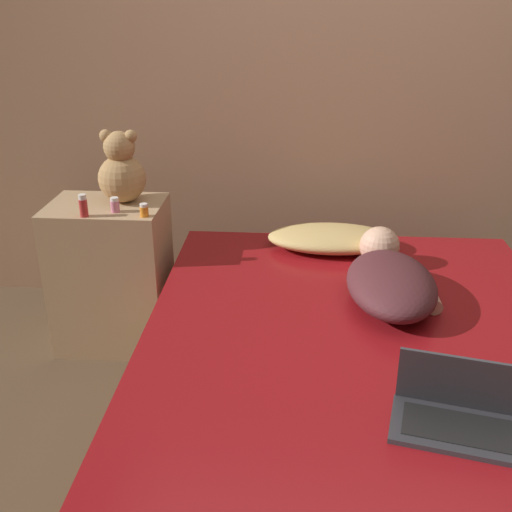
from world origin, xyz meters
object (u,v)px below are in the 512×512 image
(pillow, at_px, (332,238))
(bottle_orange, at_px, (144,210))
(bottle_red, at_px, (83,206))
(laptop, at_px, (458,412))
(teddy_bear, at_px, (121,171))
(person_lying, at_px, (390,278))
(bottle_pink, at_px, (115,205))

(pillow, bearing_deg, bottle_orange, -165.16)
(pillow, relative_size, bottle_red, 6.01)
(bottle_orange, bearing_deg, laptop, -42.30)
(pillow, xyz_separation_m, teddy_bear, (-0.96, -0.03, 0.31))
(person_lying, relative_size, bottle_red, 7.21)
(pillow, relative_size, bottle_pink, 9.03)
(pillow, height_order, bottle_pink, bottle_pink)
(bottle_red, distance_m, bottle_orange, 0.26)
(person_lying, xyz_separation_m, bottle_red, (-1.28, 0.22, 0.19))
(pillow, distance_m, bottle_red, 1.13)
(person_lying, distance_m, bottle_orange, 1.07)
(laptop, relative_size, teddy_bear, 1.18)
(person_lying, distance_m, laptop, 0.78)
(bottle_orange, bearing_deg, bottle_red, -175.75)
(teddy_bear, height_order, bottle_red, teddy_bear)
(pillow, distance_m, bottle_pink, 1.00)
(bottle_pink, xyz_separation_m, bottle_red, (-0.12, -0.07, 0.02))
(person_lying, xyz_separation_m, bottle_pink, (-1.17, 0.29, 0.17))
(laptop, xyz_separation_m, teddy_bear, (-1.26, 1.21, 0.32))
(person_lying, relative_size, teddy_bear, 2.16)
(pillow, xyz_separation_m, laptop, (0.29, -1.23, -0.00))
(bottle_orange, bearing_deg, pillow, 14.84)
(pillow, distance_m, bottle_orange, 0.87)
(pillow, height_order, teddy_bear, teddy_bear)
(person_lying, height_order, laptop, laptop)
(person_lying, bearing_deg, bottle_orange, 166.14)
(bottle_orange, bearing_deg, person_lying, -13.24)
(person_lying, bearing_deg, bottle_red, 169.55)
(person_lying, distance_m, bottle_red, 1.32)
(laptop, distance_m, teddy_bear, 1.77)
(laptop, bearing_deg, pillow, 116.19)
(bottle_pink, bearing_deg, teddy_bear, 90.30)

